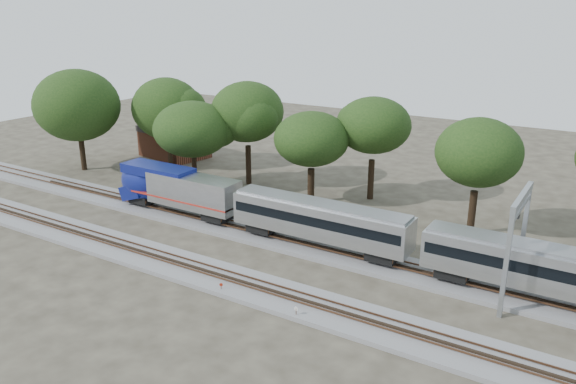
# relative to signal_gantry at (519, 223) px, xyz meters

# --- Properties ---
(ground) EXTENTS (160.00, 160.00, 0.00)m
(ground) POSITION_rel_signal_gantry_xyz_m (-25.62, -6.00, -6.62)
(ground) COLOR #383328
(ground) RESTS_ON ground
(track_far) EXTENTS (160.00, 5.00, 0.73)m
(track_far) POSITION_rel_signal_gantry_xyz_m (-25.62, 0.00, -6.42)
(track_far) COLOR slate
(track_far) RESTS_ON ground
(track_near) EXTENTS (160.00, 5.00, 0.73)m
(track_near) POSITION_rel_signal_gantry_xyz_m (-25.62, -10.00, -6.42)
(track_near) COLOR slate
(track_near) RESTS_ON ground
(switch_stand_red) EXTENTS (0.28, 0.15, 0.93)m
(switch_stand_red) POSITION_rel_signal_gantry_xyz_m (-20.66, -11.85, -6.03)
(switch_stand_red) COLOR #512D19
(switch_stand_red) RESTS_ON ground
(switch_stand_white) EXTENTS (0.34, 0.06, 1.07)m
(switch_stand_white) POSITION_rel_signal_gantry_xyz_m (-13.22, -12.08, -5.94)
(switch_stand_white) COLOR #512D19
(switch_stand_white) RESTS_ON ground
(switch_lever) EXTENTS (0.55, 0.39, 0.30)m
(switch_lever) POSITION_rel_signal_gantry_xyz_m (-20.01, -11.26, -6.47)
(switch_lever) COLOR #512D19
(switch_lever) RESTS_ON ground
(signal_gantry) EXTENTS (0.63, 7.47, 9.09)m
(signal_gantry) POSITION_rel_signal_gantry_xyz_m (0.00, 0.00, 0.00)
(signal_gantry) COLOR gray
(signal_gantry) RESTS_ON ground
(brick_building) EXTENTS (11.23, 8.81, 4.87)m
(brick_building) POSITION_rel_signal_gantry_xyz_m (-54.93, 20.02, -4.17)
(brick_building) COLOR brown
(brick_building) RESTS_ON ground
(tree_0) EXTENTS (9.64, 9.64, 13.60)m
(tree_0) POSITION_rel_signal_gantry_xyz_m (-61.06, 7.26, 2.85)
(tree_0) COLOR black
(tree_0) RESTS_ON ground
(tree_1) EXTENTS (8.88, 8.88, 12.52)m
(tree_1) POSITION_rel_signal_gantry_xyz_m (-51.18, 14.98, 2.10)
(tree_1) COLOR black
(tree_1) RESTS_ON ground
(tree_2) EXTENTS (8.20, 8.20, 11.56)m
(tree_2) POSITION_rel_signal_gantry_xyz_m (-40.87, 8.51, 1.43)
(tree_2) COLOR black
(tree_2) RESTS_ON ground
(tree_3) EXTENTS (9.96, 9.96, 14.05)m
(tree_3) POSITION_rel_signal_gantry_xyz_m (-36.43, 14.32, 3.17)
(tree_3) COLOR black
(tree_3) RESTS_ON ground
(tree_4) EXTENTS (8.08, 8.08, 11.39)m
(tree_4) POSITION_rel_signal_gantry_xyz_m (-25.56, 12.11, 1.31)
(tree_4) COLOR black
(tree_4) RESTS_ON ground
(tree_5) EXTENTS (9.45, 9.45, 13.33)m
(tree_5) POSITION_rel_signal_gantry_xyz_m (-19.92, 17.20, 2.67)
(tree_5) COLOR black
(tree_5) RESTS_ON ground
(tree_6) EXTENTS (9.04, 9.04, 12.74)m
(tree_6) POSITION_rel_signal_gantry_xyz_m (-6.27, 12.04, 2.26)
(tree_6) COLOR black
(tree_6) RESTS_ON ground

